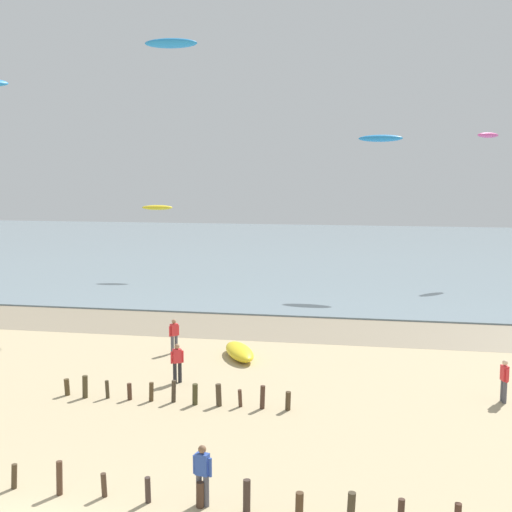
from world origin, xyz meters
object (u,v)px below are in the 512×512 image
kite_aloft_2 (381,138)px  kite_aloft_4 (171,43)px  kite_aloft_1 (157,208)px  kite_aloft_0 (488,135)px  grounded_kite (240,352)px  person_by_waterline (177,362)px  person_left_flank (504,380)px  person_mid_beach (202,473)px  person_nearest_camera (174,335)px

kite_aloft_2 → kite_aloft_4: kite_aloft_4 is taller
kite_aloft_1 → kite_aloft_4: size_ratio=0.76×
kite_aloft_1 → kite_aloft_2: kite_aloft_2 is taller
kite_aloft_0 → kite_aloft_4: 27.53m
grounded_kite → kite_aloft_0: kite_aloft_0 is taller
person_by_waterline → kite_aloft_0: 37.22m
grounded_kite → kite_aloft_4: size_ratio=0.92×
person_left_flank → kite_aloft_1: (-23.15, 26.62, 5.08)m
person_mid_beach → person_nearest_camera: bearing=110.2°
kite_aloft_2 → person_mid_beach: bearing=87.6°
kite_aloft_0 → kite_aloft_2: kite_aloft_0 is taller
person_left_flank → kite_aloft_4: kite_aloft_4 is taller
kite_aloft_1 → kite_aloft_2: bearing=-10.6°
kite_aloft_0 → person_nearest_camera: bearing=9.6°
person_by_waterline → kite_aloft_2: (8.58, 25.00, 10.61)m
person_by_waterline → kite_aloft_2: kite_aloft_2 is taller
person_mid_beach → kite_aloft_4: (-8.73, 25.68, 16.35)m
person_mid_beach → kite_aloft_1: 39.20m
grounded_kite → kite_aloft_2: (6.70, 20.89, 11.21)m
person_left_flank → kite_aloft_2: bearing=100.7°
grounded_kite → kite_aloft_1: 25.97m
person_nearest_camera → person_mid_beach: 15.22m
person_by_waterline → kite_aloft_0: (17.37, 30.99, 11.09)m
kite_aloft_4 → kite_aloft_2: bearing=-151.9°
person_left_flank → grounded_kite: person_left_flank is taller
person_mid_beach → grounded_kite: 14.09m
kite_aloft_4 → person_left_flank: bearing=133.2°
kite_aloft_1 → kite_aloft_4: kite_aloft_4 is taller
person_nearest_camera → person_mid_beach: bearing=-69.8°
person_mid_beach → grounded_kite: person_mid_beach is taller
person_mid_beach → person_by_waterline: (-3.72, 9.84, 0.00)m
person_mid_beach → grounded_kite: bearing=97.5°
kite_aloft_2 → kite_aloft_4: size_ratio=0.97×
grounded_kite → kite_aloft_1: kite_aloft_1 is taller
grounded_kite → kite_aloft_4: bearing=4.4°
person_nearest_camera → kite_aloft_2: (10.10, 20.55, 10.61)m
person_left_flank → grounded_kite: 12.19m
person_nearest_camera → person_by_waterline: 4.70m
kite_aloft_0 → person_left_flank: bearing=37.6°
grounded_kite → kite_aloft_0: 33.15m
kite_aloft_1 → person_mid_beach: bearing=-75.2°
kite_aloft_1 → kite_aloft_4: 16.30m
person_by_waterline → kite_aloft_1: bearing=110.3°
person_mid_beach → kite_aloft_2: 36.74m
person_mid_beach → kite_aloft_0: kite_aloft_0 is taller
person_nearest_camera → kite_aloft_4: (-3.48, 11.39, 16.35)m
person_nearest_camera → person_left_flank: bearing=-16.8°
kite_aloft_2 → person_left_flank: bearing=106.3°
kite_aloft_1 → kite_aloft_2: 19.28m
person_left_flank → person_nearest_camera: bearing=163.2°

